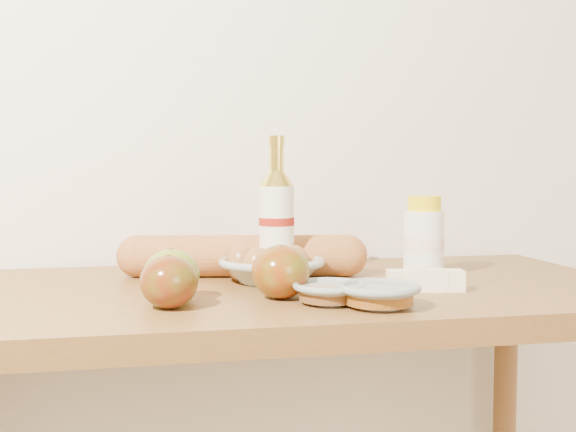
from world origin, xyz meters
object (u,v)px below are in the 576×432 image
Objects in this scene: egg_bowl at (271,267)px; baguette at (242,256)px; table at (284,358)px; bourbon_bottle at (277,222)px; cream_bottle at (424,239)px.

egg_bowl is 0.49× the size of baguette.
table is 0.23m from bourbon_bottle.
cream_bottle reaches higher than egg_bowl.
bourbon_bottle is 1.73× the size of cream_bottle.
table is at bearing -167.16° from cream_bottle.
cream_bottle is at bearing 11.09° from table.
egg_bowl is 0.08m from baguette.
bourbon_bottle is at bearing -178.52° from cream_bottle.
baguette is at bearing 171.32° from cream_bottle.
baguette is (-0.05, 0.11, 0.16)m from table.
table is 0.20m from baguette.
table is at bearing -102.20° from bourbon_bottle.
cream_bottle is 0.29m from egg_bowl.
baguette reaches higher than egg_bowl.
bourbon_bottle is 0.10m from baguette.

